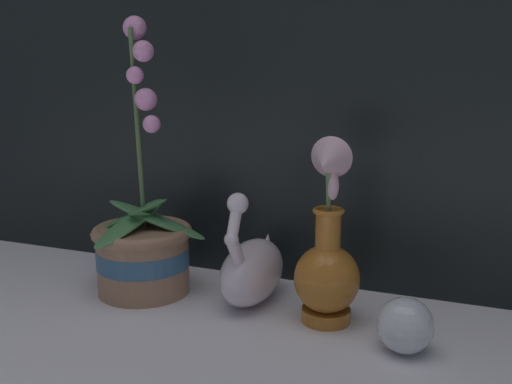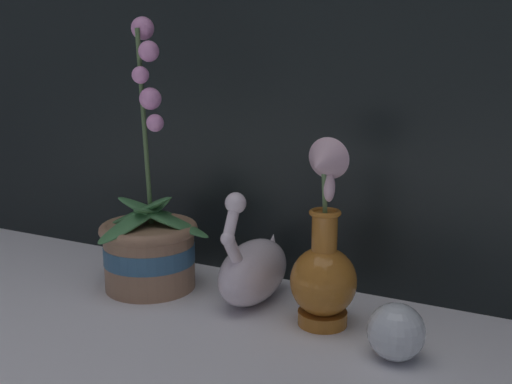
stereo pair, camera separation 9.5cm
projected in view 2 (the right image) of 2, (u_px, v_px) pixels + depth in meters
The scene contains 5 objects.
ground_plane at pixel (214, 339), 0.88m from camera, with size 2.80×2.80×0.00m, color white.
orchid_potted_plant at pixel (149, 242), 1.06m from camera, with size 0.23×0.22×0.47m.
swan_figurine at pixel (254, 268), 1.01m from camera, with size 0.09×0.20×0.20m.
blue_vase at pixel (323, 264), 0.91m from camera, with size 0.10×0.10×0.29m.
glass_sphere at pixel (396, 332), 0.81m from camera, with size 0.08×0.08×0.08m.
Camera 2 is at (0.43, -0.69, 0.40)m, focal length 42.00 mm.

